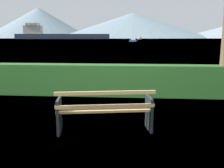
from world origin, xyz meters
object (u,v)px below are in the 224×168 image
object	(u,v)px
park_bench	(105,110)
cargo_ship_large	(56,35)
fishing_boat_near	(133,40)
sailboat_mid	(140,38)

from	to	relation	value
park_bench	cargo_ship_large	size ratio (longest dim) A/B	0.02
fishing_boat_near	sailboat_mid	world-z (taller)	sailboat_mid
cargo_ship_large	fishing_boat_near	distance (m)	221.30
cargo_ship_large	park_bench	bearing A→B (deg)	-72.66
park_bench	sailboat_mid	world-z (taller)	sailboat_mid
cargo_ship_large	fishing_boat_near	xyz separation A→B (m)	(97.09, -198.80, -4.83)
park_bench	sailboat_mid	distance (m)	236.93
sailboat_mid	cargo_ship_large	bearing A→B (deg)	145.58
park_bench	fishing_boat_near	world-z (taller)	fishing_boat_near
sailboat_mid	park_bench	bearing A→B (deg)	-91.84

